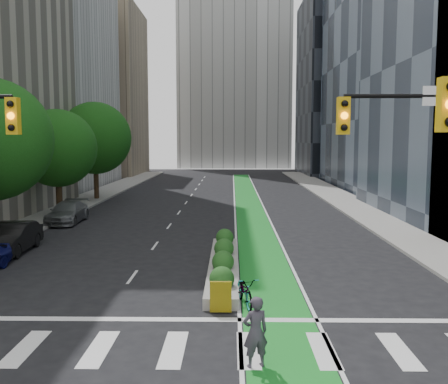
{
  "coord_description": "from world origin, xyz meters",
  "views": [
    {
      "loc": [
        1.55,
        -13.78,
        5.59
      ],
      "look_at": [
        1.17,
        10.7,
        3.0
      ],
      "focal_mm": 40.0,
      "sensor_mm": 36.0,
      "label": 1
    }
  ],
  "objects_px": {
    "parked_car_left_mid": "(12,238)",
    "parked_car_left_far": "(67,212)",
    "median_planter": "(223,262)",
    "bicycle": "(245,290)",
    "cyclist": "(255,332)"
  },
  "relations": [
    {
      "from": "parked_car_left_mid",
      "to": "parked_car_left_far",
      "type": "xyz_separation_m",
      "value": [
        -0.22,
        8.97,
        -0.04
      ]
    },
    {
      "from": "median_planter",
      "to": "cyclist",
      "type": "distance_m",
      "value": 9.1
    },
    {
      "from": "parked_car_left_mid",
      "to": "parked_car_left_far",
      "type": "height_order",
      "value": "parked_car_left_mid"
    },
    {
      "from": "median_planter",
      "to": "bicycle",
      "type": "height_order",
      "value": "median_planter"
    },
    {
      "from": "median_planter",
      "to": "cyclist",
      "type": "relative_size",
      "value": 5.73
    },
    {
      "from": "cyclist",
      "to": "parked_car_left_far",
      "type": "relative_size",
      "value": 0.37
    },
    {
      "from": "median_planter",
      "to": "parked_car_left_far",
      "type": "relative_size",
      "value": 2.11
    },
    {
      "from": "median_planter",
      "to": "bicycle",
      "type": "distance_m",
      "value": 4.5
    },
    {
      "from": "median_planter",
      "to": "bicycle",
      "type": "bearing_deg",
      "value": -79.75
    },
    {
      "from": "bicycle",
      "to": "cyclist",
      "type": "xyz_separation_m",
      "value": [
        0.13,
        -4.61,
        0.39
      ]
    },
    {
      "from": "median_planter",
      "to": "bicycle",
      "type": "relative_size",
      "value": 5.28
    },
    {
      "from": "cyclist",
      "to": "parked_car_left_mid",
      "type": "bearing_deg",
      "value": -66.41
    },
    {
      "from": "median_planter",
      "to": "parked_car_left_far",
      "type": "distance_m",
      "value": 16.22
    },
    {
      "from": "bicycle",
      "to": "median_planter",
      "type": "bearing_deg",
      "value": 88.02
    },
    {
      "from": "median_planter",
      "to": "parked_car_left_mid",
      "type": "height_order",
      "value": "parked_car_left_mid"
    }
  ]
}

